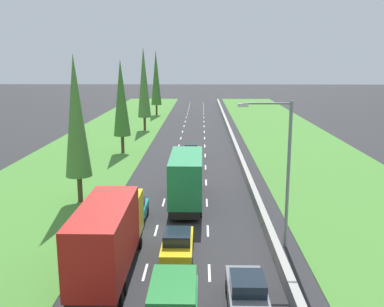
{
  "coord_description": "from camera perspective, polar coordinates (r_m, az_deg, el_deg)",
  "views": [
    {
      "loc": [
        1.28,
        -1.03,
        11.31
      ],
      "look_at": [
        0.27,
        45.81,
        1.35
      ],
      "focal_mm": 41.23,
      "sensor_mm": 36.0,
      "label": 1
    }
  ],
  "objects": [
    {
      "name": "ground_plane",
      "position": [
        62.09,
        0.03,
        1.51
      ],
      "size": [
        300.0,
        300.0,
        0.0
      ],
      "primitive_type": "plane",
      "color": "#28282B",
      "rests_on": "ground"
    },
    {
      "name": "grass_verge_left",
      "position": [
        63.61,
        -11.44,
        1.54
      ],
      "size": [
        14.0,
        140.0,
        0.04
      ],
      "primitive_type": "cube",
      "color": "#478433",
      "rests_on": "ground"
    },
    {
      "name": "grey_sedan_right_lane",
      "position": [
        21.44,
        7.14,
        -17.41
      ],
      "size": [
        1.82,
        4.5,
        1.64
      ],
      "color": "slate",
      "rests_on": "ground"
    },
    {
      "name": "red_box_truck_left_lane",
      "position": [
        24.04,
        -10.71,
        -10.53
      ],
      "size": [
        2.46,
        9.4,
        4.18
      ],
      "color": "black",
      "rests_on": "ground"
    },
    {
      "name": "green_box_truck_centre_lane",
      "position": [
        34.98,
        -0.7,
        -3.12
      ],
      "size": [
        2.46,
        9.4,
        4.18
      ],
      "color": "black",
      "rests_on": "ground"
    },
    {
      "name": "poplar_tree_fourth",
      "position": [
        71.96,
        -6.25,
        9.11
      ],
      "size": [
        2.14,
        2.14,
        13.43
      ],
      "color": "#4C3823",
      "rests_on": "ground"
    },
    {
      "name": "poplar_tree_second",
      "position": [
        35.68,
        -14.77,
        4.63
      ],
      "size": [
        2.1,
        2.1,
        11.85
      ],
      "color": "#4C3823",
      "rests_on": "ground"
    },
    {
      "name": "yellow_hatchback_centre_lane_sixth",
      "position": [
        51.74,
        -0.09,
        0.33
      ],
      "size": [
        1.74,
        3.9,
        1.72
      ],
      "color": "yellow",
      "rests_on": "ground"
    },
    {
      "name": "poplar_tree_fifth",
      "position": [
        92.13,
        -4.67,
        9.71
      ],
      "size": [
        2.13,
        2.13,
        13.27
      ],
      "color": "#4C3823",
      "rests_on": "ground"
    },
    {
      "name": "yellow_hatchback_centre_lane",
      "position": [
        45.25,
        -0.41,
        -1.38
      ],
      "size": [
        1.74,
        3.9,
        1.72
      ],
      "color": "yellow",
      "rests_on": "ground"
    },
    {
      "name": "grass_verge_right",
      "position": [
        63.43,
        13.11,
        1.43
      ],
      "size": [
        14.0,
        140.0,
        0.04
      ],
      "primitive_type": "cube",
      "color": "#478433",
      "rests_on": "ground"
    },
    {
      "name": "yellow_sedan_centre_lane",
      "position": [
        26.17,
        -1.9,
        -11.66
      ],
      "size": [
        1.82,
        4.5,
        1.64
      ],
      "color": "yellow",
      "rests_on": "ground"
    },
    {
      "name": "street_light_mast",
      "position": [
        26.77,
        11.67,
        -1.37
      ],
      "size": [
        3.2,
        0.28,
        9.0
      ],
      "color": "gray",
      "rests_on": "ground"
    },
    {
      "name": "lane_markings",
      "position": [
        62.08,
        0.03,
        1.51
      ],
      "size": [
        3.64,
        116.0,
        0.01
      ],
      "color": "white",
      "rests_on": "ground"
    },
    {
      "name": "median_barrier",
      "position": [
        62.15,
        5.29,
        1.87
      ],
      "size": [
        0.44,
        120.0,
        0.85
      ],
      "primitive_type": "cube",
      "color": "#9E9B93",
      "rests_on": "ground"
    },
    {
      "name": "poplar_tree_third",
      "position": [
        54.39,
        -9.15,
        7.07
      ],
      "size": [
        2.09,
        2.09,
        11.45
      ],
      "color": "#4C3823",
      "rests_on": "ground"
    },
    {
      "name": "teal_hatchback_left_lane",
      "position": [
        31.88,
        -7.52,
        -7.28
      ],
      "size": [
        1.74,
        3.9,
        1.72
      ],
      "color": "teal",
      "rests_on": "ground"
    }
  ]
}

